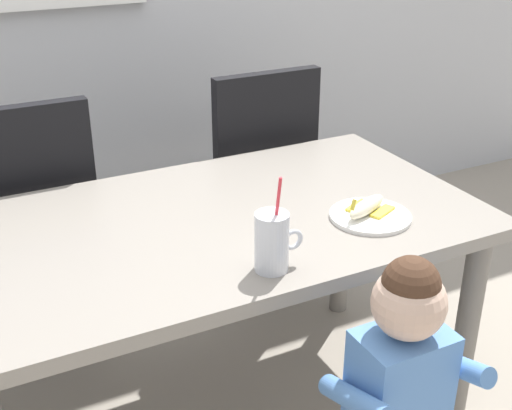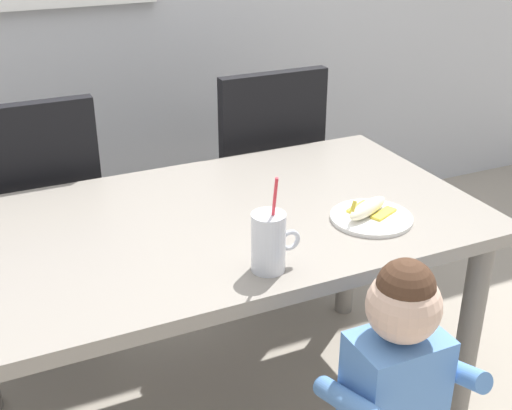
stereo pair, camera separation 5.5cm
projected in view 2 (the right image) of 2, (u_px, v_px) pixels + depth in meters
dining_table at (216, 247)px, 1.93m from camera, size 1.52×0.85×0.71m
dining_chair_left at (36, 212)px, 2.32m from camera, size 0.44×0.44×0.96m
dining_chair_right at (260, 170)px, 2.66m from camera, size 0.44×0.45×0.96m
toddler_standing at (396, 378)px, 1.56m from camera, size 0.33×0.24×0.84m
milk_cup at (269, 245)px, 1.61m from camera, size 0.13×0.08×0.25m
snack_plate at (371, 218)px, 1.88m from camera, size 0.23×0.23×0.01m
peeled_banana at (368, 208)px, 1.88m from camera, size 0.18×0.13×0.07m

